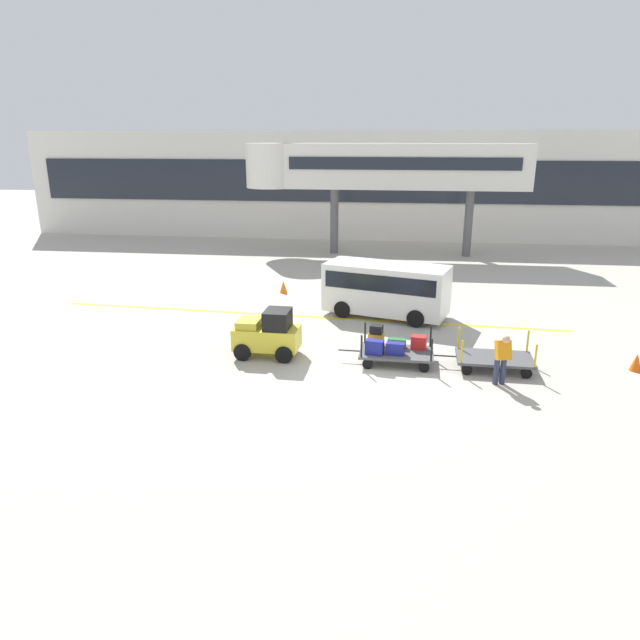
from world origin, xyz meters
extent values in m
plane|color=#B2ADA0|center=(0.00, 0.00, 0.00)|extent=(120.00, 120.00, 0.00)
cube|color=yellow|center=(-2.63, 6.45, 0.00)|extent=(20.51, 1.37, 0.01)
cube|color=silver|center=(0.00, 26.00, 3.67)|extent=(50.83, 2.40, 7.35)
cube|color=#1E232D|center=(0.00, 24.75, 4.04)|extent=(48.29, 0.12, 2.80)
cube|color=silver|center=(1.27, 20.00, 5.25)|extent=(14.63, 2.20, 2.60)
cylinder|color=silver|center=(-6.64, 20.00, 5.25)|extent=(3.00, 3.00, 2.60)
cube|color=#1E232D|center=(1.27, 18.86, 5.45)|extent=(13.17, 0.08, 0.70)
cylinder|color=#59595B|center=(-2.75, 20.00, 1.97)|extent=(0.50, 0.50, 3.95)
cylinder|color=#59595B|center=(5.30, 20.00, 1.97)|extent=(0.50, 0.50, 3.95)
cube|color=gold|center=(-3.05, 1.98, 0.63)|extent=(2.13, 1.17, 0.70)
cube|color=black|center=(-2.68, 1.97, 1.28)|extent=(0.83, 1.01, 0.60)
cube|color=gold|center=(-3.63, 2.00, 1.10)|extent=(0.73, 0.96, 0.24)
cylinder|color=black|center=(-3.72, 2.52, 0.28)|extent=(0.57, 0.20, 0.56)
cylinder|color=black|center=(-3.75, 1.48, 0.28)|extent=(0.57, 0.20, 0.56)
cylinder|color=black|center=(-2.35, 2.48, 0.28)|extent=(0.57, 0.20, 0.56)
cylinder|color=black|center=(-2.38, 1.43, 0.28)|extent=(0.57, 0.20, 0.56)
cube|color=#4C4C4F|center=(1.15, 1.85, 0.36)|extent=(2.34, 1.47, 0.08)
cylinder|color=black|center=(0.11, 2.52, 0.75)|extent=(0.06, 0.06, 0.70)
cylinder|color=black|center=(0.07, 1.24, 0.75)|extent=(0.06, 0.06, 0.70)
cylinder|color=black|center=(2.23, 2.46, 0.75)|extent=(0.06, 0.06, 0.70)
cylinder|color=black|center=(2.18, 1.17, 0.75)|extent=(0.06, 0.06, 0.70)
cylinder|color=black|center=(0.30, 2.47, 0.16)|extent=(0.32, 0.11, 0.32)
cylinder|color=black|center=(0.27, 1.28, 0.16)|extent=(0.32, 0.11, 0.32)
cylinder|color=black|center=(2.03, 2.41, 0.16)|extent=(0.32, 0.11, 0.32)
cylinder|color=black|center=(1.99, 1.22, 0.16)|extent=(0.32, 0.11, 0.32)
cylinder|color=#333333|center=(-0.35, 1.89, 0.34)|extent=(0.70, 0.07, 0.05)
cube|color=orange|center=(0.48, 2.23, 0.62)|extent=(0.52, 0.37, 0.45)
cube|color=navy|center=(0.46, 1.51, 0.63)|extent=(0.60, 0.38, 0.46)
cube|color=#236B2D|center=(1.15, 2.21, 0.55)|extent=(0.60, 0.32, 0.30)
cube|color=navy|center=(1.11, 1.58, 0.59)|extent=(0.60, 0.38, 0.38)
cube|color=red|center=(1.84, 2.17, 0.62)|extent=(0.52, 0.42, 0.43)
cube|color=black|center=(0.48, 2.23, 0.99)|extent=(0.44, 0.42, 0.28)
cube|color=#4C4C4F|center=(4.15, 1.75, 0.36)|extent=(2.34, 1.47, 0.08)
cylinder|color=gold|center=(3.11, 2.43, 0.75)|extent=(0.06, 0.06, 0.70)
cylinder|color=gold|center=(3.07, 1.14, 0.75)|extent=(0.06, 0.06, 0.70)
cylinder|color=gold|center=(5.22, 2.36, 0.75)|extent=(0.06, 0.06, 0.70)
cylinder|color=gold|center=(5.18, 1.07, 0.75)|extent=(0.06, 0.06, 0.70)
cylinder|color=black|center=(3.30, 2.37, 0.16)|extent=(0.32, 0.11, 0.32)
cylinder|color=black|center=(3.27, 1.18, 0.16)|extent=(0.32, 0.11, 0.32)
cylinder|color=black|center=(5.03, 2.32, 0.16)|extent=(0.32, 0.11, 0.32)
cylinder|color=black|center=(4.99, 1.13, 0.16)|extent=(0.32, 0.11, 0.32)
cylinder|color=#333333|center=(2.65, 1.80, 0.34)|extent=(0.70, 0.07, 0.05)
cylinder|color=#2D334C|center=(4.01, 0.58, 0.41)|extent=(0.16, 0.16, 0.82)
cylinder|color=#2D334C|center=(4.21, 0.62, 0.41)|extent=(0.16, 0.16, 0.82)
cube|color=orange|center=(4.13, 0.50, 1.09)|extent=(0.48, 0.50, 0.61)
sphere|color=tan|center=(4.16, 0.39, 1.45)|extent=(0.22, 0.22, 0.22)
cube|color=white|center=(0.70, 6.95, 1.15)|extent=(5.14, 3.21, 1.90)
cube|color=black|center=(0.70, 6.95, 1.55)|extent=(4.79, 3.13, 0.64)
cylinder|color=black|center=(-0.98, 6.54, 0.34)|extent=(0.72, 0.43, 0.68)
cylinder|color=black|center=(1.87, 5.68, 0.34)|extent=(0.72, 0.43, 0.68)
cone|color=#EA590F|center=(8.45, 2.18, 0.28)|extent=(0.36, 0.36, 0.55)
cone|color=orange|center=(-4.05, 10.01, 0.28)|extent=(0.36, 0.36, 0.55)
camera|label=1|loc=(0.93, -15.34, 6.82)|focal=32.33mm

